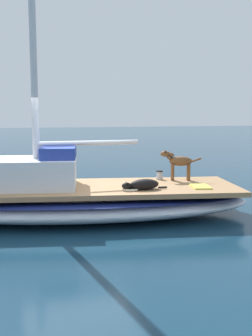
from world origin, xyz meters
The scene contains 9 objects.
ground_plane centered at (0.00, 0.00, 0.00)m, with size 120.00×120.00×0.00m, color #143347.
sailboat_main centered at (0.00, 0.00, 0.34)m, with size 3.85×7.58×0.66m.
mast_main centered at (0.17, 0.73, 3.81)m, with size 0.14×2.27×7.01m.
cabin_house centered at (0.23, 1.09, 1.01)m, with size 1.79×2.45×0.84m.
dog_brown centered at (0.10, -2.29, 1.08)m, with size 0.40×0.91×0.70m.
dog_black centered at (-0.77, -1.12, 0.77)m, with size 0.27×0.95×0.22m.
deck_winch centered at (0.36, -1.93, 0.76)m, with size 0.16×0.16×0.21m.
coiled_rope centered at (-0.74, -0.87, 0.68)m, with size 0.32×0.32×0.04m, color beige.
deck_towel centered at (-0.84, -2.37, 0.68)m, with size 0.56×0.36×0.03m, color #D8D14C.
Camera 1 is at (-8.22, 1.49, 2.16)m, focal length 42.75 mm.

